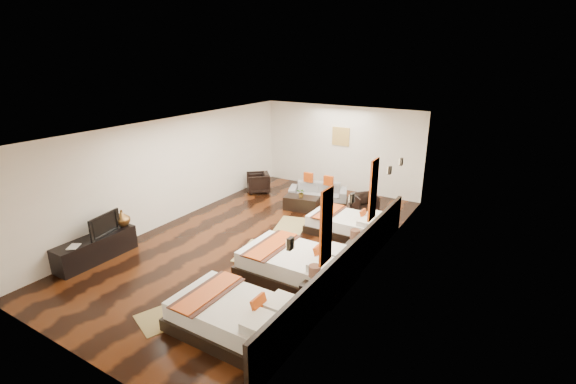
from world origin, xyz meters
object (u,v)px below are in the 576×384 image
Objects in this scene: tv at (102,224)px; armchair_right at (365,204)px; bed_far at (347,224)px; book at (69,247)px; nightstand_b at (354,251)px; table_plant at (301,193)px; nightstand_a at (314,292)px; bed_mid at (297,265)px; figurine at (122,218)px; tv_console at (96,248)px; armchair_left at (258,183)px; bed_near at (236,317)px; coffee_table at (302,203)px; sofa at (318,191)px.

tv reaches higher than armchair_right.
book is at bearing -131.24° from bed_far.
table_plant is (-2.55, 2.16, 0.26)m from nightstand_b.
bed_far is 2.21× the size of tv.
bed_mid is at bearing 137.61° from nightstand_a.
armchair_right is (4.08, 4.96, -0.45)m from figurine.
figurine reaches higher than tv_console.
bed_mid is 8.04× the size of book.
armchair_right is 1.84m from table_plant.
armchair_left is 2.58× the size of table_plant.
nightstand_a is at bearing 17.44° from book.
bed_mid is 8.11× the size of table_plant.
table_plant is (-1.80, 5.34, 0.26)m from bed_near.
armchair_right reaches higher than tv_console.
bed_mid is 2.79× the size of nightstand_a.
nightstand_b is (0.75, 1.19, -0.02)m from bed_mid.
coffee_table is (2.38, 5.63, -0.36)m from book.
coffee_table is (-1.81, 5.39, -0.08)m from bed_near.
tv is at bearing 172.64° from bed_near.
armchair_left is at bearing 122.41° from bed_near.
tv is (-4.15, 0.54, 0.52)m from bed_near.
book is at bearing -170.40° from armchair_right.
armchair_left is (-4.58, 4.72, 0.04)m from nightstand_a.
tv is at bearing 75.63° from tv_console.
nightstand_b is 0.79× the size of coffee_table.
tv reaches higher than sofa.
nightstand_b reaches higher than armchair_left.
armchair_right is at bearing -47.74° from tv.
nightstand_b is 0.44× the size of tv_console.
bed_near is 7.15m from armchair_left.
coffee_table is (-2.56, 4.07, -0.08)m from nightstand_a.
figurine is 0.59× the size of armchair_right.
table_plant reaches higher than coffee_table.
armchair_right is (-0.11, 4.05, -0.00)m from bed_mid.
tv_console is at bearing -168.90° from nightstand_a.
bed_far reaches higher than armchair_right.
book is at bearing -130.81° from sofa.
nightstand_a reaches higher than armchair_left.
armchair_right is (4.08, 5.70, 0.02)m from tv_console.
figurine is (-0.05, 0.55, -0.06)m from tv.
bed_near is 1.99m from bed_mid.
figurine is at bearing -45.75° from armchair_left.
book is at bearing -162.56° from nightstand_a.
armchair_right is at bearing 106.72° from nightstand_b.
sofa is (-1.81, 6.44, -0.02)m from bed_near.
bed_far is 3.32m from nightstand_a.
nightstand_a is 0.45× the size of sofa.
bed_far is 1.56m from nightstand_b.
bed_near reaches higher than armchair_left.
tv reaches higher than table_plant.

